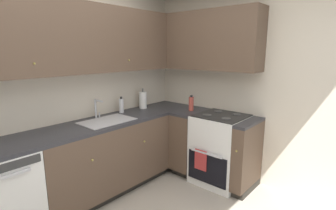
{
  "coord_description": "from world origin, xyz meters",
  "views": [
    {
      "loc": [
        -1.3,
        -1.33,
        1.73
      ],
      "look_at": [
        0.96,
        0.63,
        1.09
      ],
      "focal_mm": 27.52,
      "sensor_mm": 36.0,
      "label": 1
    }
  ],
  "objects": [
    {
      "name": "upper_cabinets_back",
      "position": [
        0.26,
        1.32,
        1.86
      ],
      "size": [
        2.57,
        0.34,
        0.77
      ],
      "color": "brown"
    },
    {
      "name": "wall_right",
      "position": [
        1.89,
        0.0,
        1.26
      ],
      "size": [
        0.05,
        3.07,
        2.52
      ],
      "primitive_type": "cube",
      "color": "beige",
      "rests_on": "ground_plane"
    },
    {
      "name": "lower_cabinets_right",
      "position": [
        1.56,
        0.45,
        0.44
      ],
      "size": [
        0.62,
        1.09,
        0.87
      ],
      "color": "brown",
      "rests_on": "ground_plane"
    },
    {
      "name": "faucet",
      "position": [
        0.46,
        1.36,
        1.05
      ],
      "size": [
        0.07,
        0.16,
        0.24
      ],
      "color": "silver",
      "rests_on": "countertop_back"
    },
    {
      "name": "paper_towel_roll",
      "position": [
        1.22,
        1.34,
        1.03
      ],
      "size": [
        0.11,
        0.11,
        0.3
      ],
      "color": "white",
      "rests_on": "countertop_back"
    },
    {
      "name": "wall_back",
      "position": [
        0.0,
        1.51,
        1.26
      ],
      "size": [
        3.82,
        0.05,
        2.52
      ],
      "primitive_type": "cube",
      "color": "beige",
      "rests_on": "ground_plane"
    },
    {
      "name": "soap_bottle",
      "position": [
        0.84,
        1.36,
        1.0
      ],
      "size": [
        0.06,
        0.06,
        0.22
      ],
      "color": "silver",
      "rests_on": "countertop_back"
    },
    {
      "name": "oven_range",
      "position": [
        1.58,
        0.25,
        0.46
      ],
      "size": [
        0.68,
        0.62,
        1.06
      ],
      "color": "white",
      "rests_on": "ground_plane"
    },
    {
      "name": "lower_cabinets_back",
      "position": [
        0.42,
        1.19,
        0.44
      ],
      "size": [
        1.68,
        0.62,
        0.87
      ],
      "color": "brown",
      "rests_on": "ground_plane"
    },
    {
      "name": "countertop_back",
      "position": [
        0.42,
        1.18,
        0.89
      ],
      "size": [
        2.89,
        0.6,
        0.03
      ],
      "primitive_type": "cube",
      "color": "#2D2D33",
      "rests_on": "lower_cabinets_back"
    },
    {
      "name": "sink",
      "position": [
        0.45,
        1.15,
        0.87
      ],
      "size": [
        0.61,
        0.4,
        0.1
      ],
      "color": "#B7B7BC",
      "rests_on": "countertop_back"
    },
    {
      "name": "countertop_right",
      "position": [
        1.56,
        0.45,
        0.89
      ],
      "size": [
        0.6,
        1.09,
        0.03
      ],
      "color": "#2D2D33",
      "rests_on": "lower_cabinets_right"
    },
    {
      "name": "upper_cabinets_right",
      "position": [
        1.7,
        0.67,
        1.86
      ],
      "size": [
        0.32,
        1.63,
        0.77
      ],
      "color": "brown"
    },
    {
      "name": "oil_bottle",
      "position": [
        1.56,
        0.73,
        1.01
      ],
      "size": [
        0.07,
        0.07,
        0.22
      ],
      "color": "#BF4C3F",
      "rests_on": "countertop_right"
    }
  ]
}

